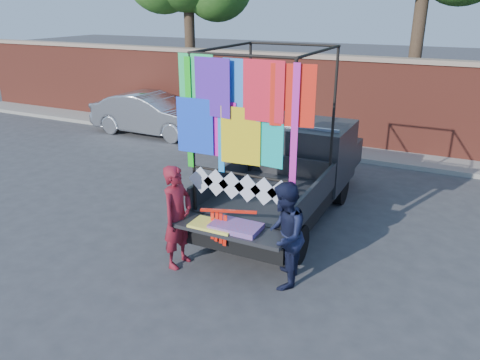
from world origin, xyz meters
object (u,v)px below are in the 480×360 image
at_px(sedan, 152,114).
at_px(man, 284,236).
at_px(pickup_truck, 296,169).
at_px(woman, 178,217).

xyz_separation_m(sedan, man, (6.90, -6.23, 0.15)).
distance_m(pickup_truck, man, 2.88).
height_order(pickup_truck, woman, pickup_truck).
distance_m(sedan, man, 9.29).
xyz_separation_m(pickup_truck, sedan, (-6.10, 3.45, -0.18)).
relative_size(sedan, woman, 2.40).
distance_m(sedan, woman, 8.27).
bearing_deg(man, sedan, -146.21).
distance_m(woman, man, 1.71).
xyz_separation_m(woman, man, (1.70, 0.20, -0.03)).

